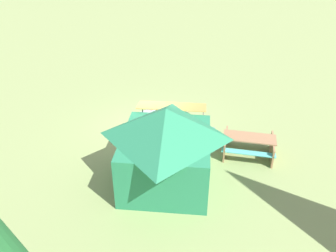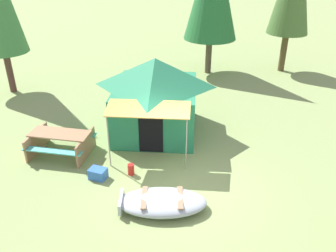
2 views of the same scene
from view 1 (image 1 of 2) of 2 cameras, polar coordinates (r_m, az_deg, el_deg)
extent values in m
plane|color=#839758|center=(14.09, -3.05, -0.96)|extent=(80.00, 80.00, 0.00)
ellipsoid|color=#A5B0B7|center=(14.89, -0.93, 1.77)|extent=(2.30, 1.24, 0.39)
ellipsoid|color=#393D40|center=(14.87, -0.93, 1.87)|extent=(2.11, 1.10, 0.14)
cube|color=#966F51|center=(14.84, -2.67, 2.31)|extent=(0.18, 0.88, 0.04)
cube|color=#966F51|center=(14.81, 0.81, 2.27)|extent=(0.18, 0.88, 0.04)
cube|color=#A5B0B7|center=(14.87, 3.06, 1.78)|extent=(0.11, 0.74, 0.29)
cube|color=#267D53|center=(10.99, -0.33, -5.50)|extent=(3.03, 3.28, 1.71)
pyramid|color=#267D53|center=(10.28, -0.35, 0.53)|extent=(3.27, 3.54, 0.95)
cube|color=black|center=(12.31, 0.42, -1.98)|extent=(0.76, 0.12, 1.37)
cube|color=#C09645|center=(12.19, 0.64, 3.29)|extent=(2.52, 1.20, 0.17)
cylinder|color=gray|center=(13.11, -4.16, 0.57)|extent=(0.04, 0.04, 1.62)
cylinder|color=gray|center=(12.95, 5.77, 0.07)|extent=(0.04, 0.04, 1.62)
cube|color=#9B704D|center=(12.65, 13.35, -1.84)|extent=(1.97, 1.12, 0.04)
cube|color=#4EB5AD|center=(13.29, 13.23, -1.57)|extent=(1.87, 0.67, 0.04)
cube|color=#4EB5AD|center=(12.31, 13.17, -4.33)|extent=(1.87, 0.67, 0.04)
cube|color=#9B704D|center=(12.92, 16.82, -3.64)|extent=(0.38, 1.39, 0.71)
cube|color=#9B704D|center=(12.83, 9.47, -2.89)|extent=(0.38, 1.39, 0.71)
cube|color=#2E63B9|center=(13.84, 6.56, -1.00)|extent=(0.57, 0.50, 0.31)
cylinder|color=red|center=(13.62, 2.75, -1.32)|extent=(0.26, 0.26, 0.33)
camera|label=2|loc=(20.13, -0.71, 26.65)|focal=37.84mm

